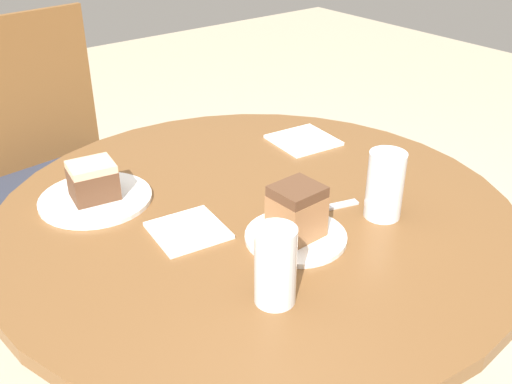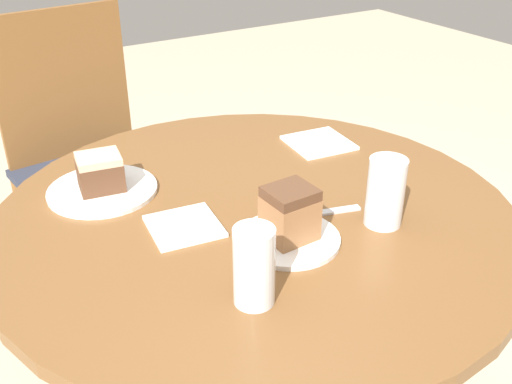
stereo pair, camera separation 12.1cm
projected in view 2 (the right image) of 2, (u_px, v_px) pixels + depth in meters
table at (256, 287)px, 1.33m from camera, size 1.07×1.07×0.74m
chair at (87, 154)px, 1.99m from camera, size 0.51×0.47×0.97m
plate_near at (289, 239)px, 1.12m from camera, size 0.19×0.19×0.01m
plate_far at (103, 190)px, 1.29m from camera, size 0.23×0.23×0.01m
cake_slice_near at (290, 213)px, 1.10m from camera, size 0.09×0.08×0.10m
cake_slice_far at (100, 172)px, 1.27m from camera, size 0.10×0.09×0.08m
glass_lemonade at (254, 271)px, 0.94m from camera, size 0.07×0.07×0.14m
glass_water at (385, 196)px, 1.15m from camera, size 0.07×0.07×0.14m
napkin_stack at (319, 143)px, 1.51m from camera, size 0.16×0.16×0.01m
fork at (321, 213)px, 1.21m from camera, size 0.17×0.06×0.00m
napkin_side at (184, 226)px, 1.17m from camera, size 0.15×0.15×0.01m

